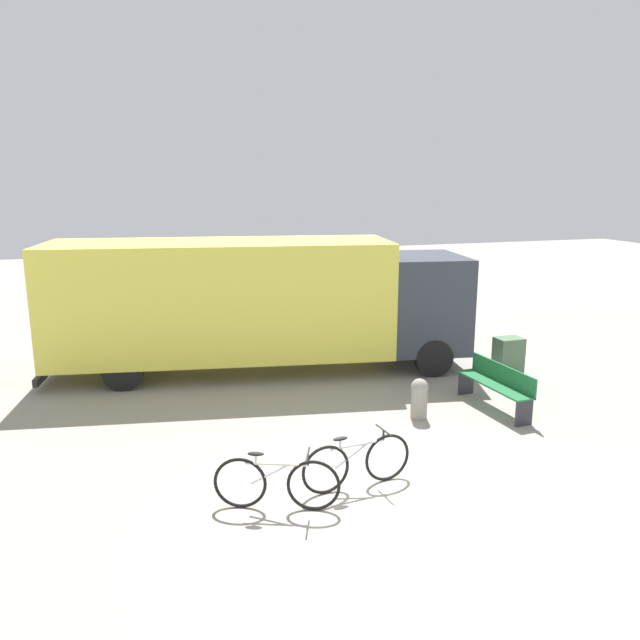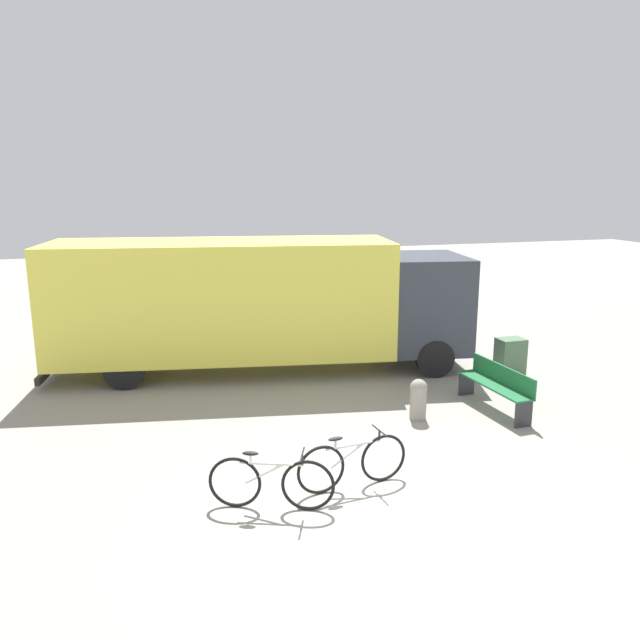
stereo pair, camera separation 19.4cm
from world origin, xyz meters
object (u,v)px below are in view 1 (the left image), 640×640
delivery_truck (256,300)px  utility_box (508,356)px  bicycle_middle (357,462)px  park_bench (497,384)px  bicycle_near (276,483)px  bollard_near_bench (419,397)px

delivery_truck → utility_box: size_ratio=11.51×
bicycle_middle → utility_box: 6.43m
park_bench → bicycle_middle: 4.20m
bicycle_near → utility_box: utility_box is taller
delivery_truck → park_bench: delivery_truck is taller
delivery_truck → bicycle_near: (-1.05, -6.15, -1.25)m
delivery_truck → bollard_near_bench: delivery_truck is taller
utility_box → delivery_truck: bearing=159.3°
delivery_truck → bicycle_middle: (0.18, -5.90, -1.25)m
park_bench → bicycle_near: (-4.87, -2.35, -0.12)m
bollard_near_bench → utility_box: bearing=30.2°
bicycle_near → utility_box: size_ratio=1.91×
delivery_truck → bollard_near_bench: bearing=-50.3°
park_bench → bollard_near_bench: size_ratio=2.55×
park_bench → bicycle_near: bearing=112.5°
bicycle_near → bicycle_middle: bearing=33.1°
bicycle_middle → bollard_near_bench: bicycle_middle is taller
bicycle_near → bicycle_middle: (1.23, 0.25, 0.00)m
delivery_truck → utility_box: bearing=-11.0°
delivery_truck → bollard_near_bench: size_ratio=12.71×
delivery_truck → park_bench: size_ratio=4.98×
park_bench → utility_box: (1.48, 1.80, -0.08)m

